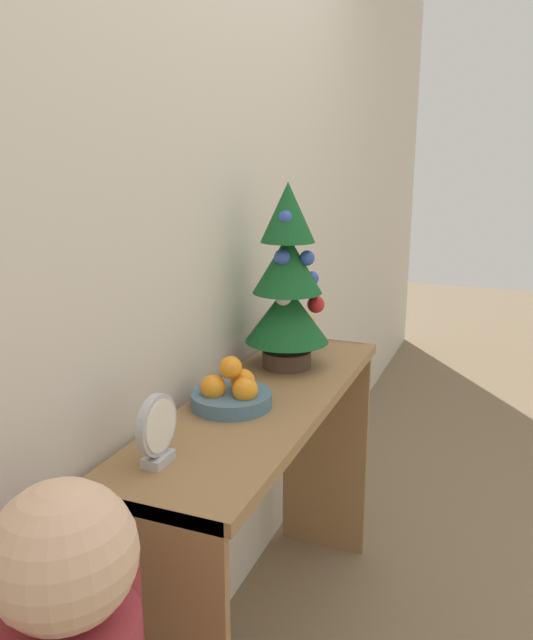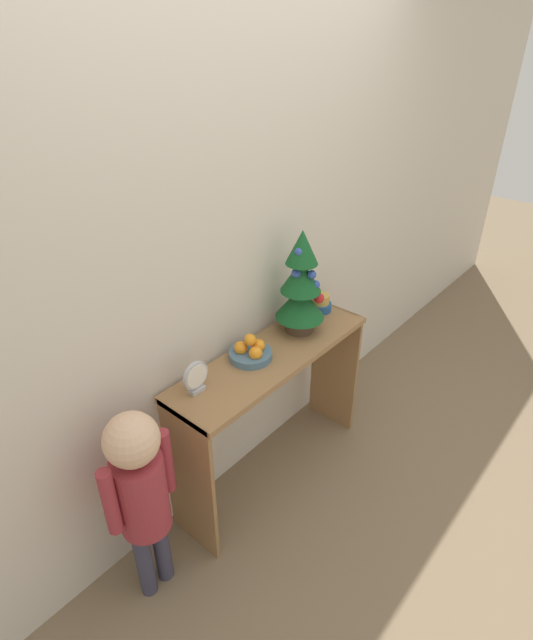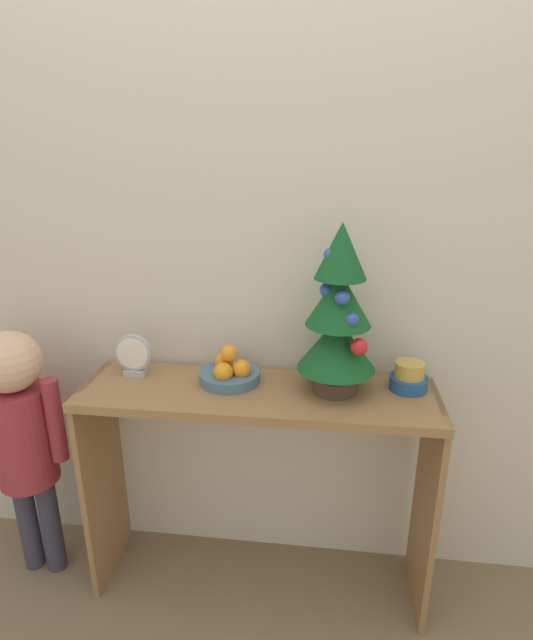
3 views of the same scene
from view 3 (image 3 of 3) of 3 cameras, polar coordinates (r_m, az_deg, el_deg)
name	(u,v)px [view 3 (image 3 of 3)]	position (r m, az deg, el deg)	size (l,w,h in m)	color
ground_plane	(252,620)	(2.01, -1.65, -31.04)	(12.00, 12.00, 0.00)	#7A664C
back_wall	(266,239)	(1.68, -0.09, 9.22)	(7.00, 0.05, 2.50)	beige
console_table	(258,441)	(1.72, -0.99, -13.67)	(1.16, 0.34, 0.80)	olive
mini_tree	(338,315)	(1.54, 8.20, 0.55)	(0.25, 0.25, 0.54)	#4C3828
fruit_bowl	(230,372)	(1.67, -4.24, -5.94)	(0.20, 0.20, 0.13)	#476B84
singing_bowl	(409,378)	(1.68, 15.97, -6.35)	(0.12, 0.12, 0.09)	#235189
desk_clock	(134,356)	(1.76, -14.95, -3.94)	(0.13, 0.04, 0.15)	#B2B2B7
child_figure	(21,426)	(1.97, -26.23, -10.81)	(0.32, 0.21, 0.97)	#38384C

